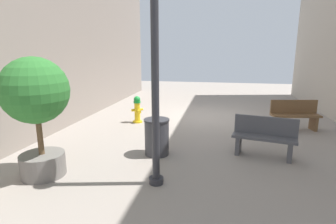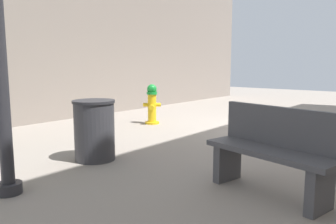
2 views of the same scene
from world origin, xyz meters
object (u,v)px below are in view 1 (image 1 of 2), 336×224
Objects in this scene: bench_near at (295,115)px; fire_hydrant at (137,109)px; planter_tree at (36,102)px; street_lamp at (155,54)px; trash_bin at (157,137)px; bench_far at (264,137)px.

fire_hydrant is at bearing 1.47° from bench_near.
street_lamp reaches higher than planter_tree.
street_lamp is 4.39× the size of trash_bin.
fire_hydrant reaches higher than trash_bin.
planter_tree is 2.68× the size of trash_bin.
street_lamp is at bearing 102.92° from trash_bin.
fire_hydrant is at bearing -68.07° from street_lamp.
planter_tree reaches higher than fire_hydrant.
bench_far is 5.07m from planter_tree.
bench_far is 0.63× the size of planter_tree.
trash_bin is at bearing 116.22° from fire_hydrant.
street_lamp is (-2.34, -0.10, 0.89)m from planter_tree.
bench_far is 3.48m from street_lamp.
fire_hydrant is 0.62× the size of bench_far.
bench_near is at bearing -178.53° from fire_hydrant.
bench_near is 2.85m from bench_far.
bench_far reaches higher than trash_bin.
bench_far is 0.39× the size of street_lamp.
street_lamp reaches higher than bench_near.
street_lamp reaches higher than fire_hydrant.
bench_far is at bearing 148.61° from fire_hydrant.
trash_bin is (2.55, 0.39, -0.04)m from bench_far.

